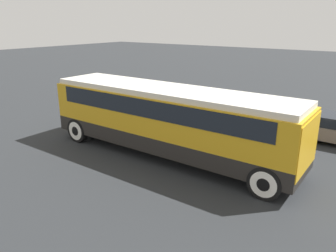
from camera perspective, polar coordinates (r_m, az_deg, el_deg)
name	(u,v)px	position (r m, az deg, el deg)	size (l,w,h in m)	color
ground_plane	(168,155)	(14.13, 0.00, -5.09)	(120.00, 120.00, 0.00)	#26282B
tour_bus	(170,116)	(13.49, 0.33, 1.81)	(11.12, 2.61, 2.93)	black
parked_car_mid	(163,101)	(20.83, -0.93, 4.46)	(4.33, 1.96, 1.42)	maroon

